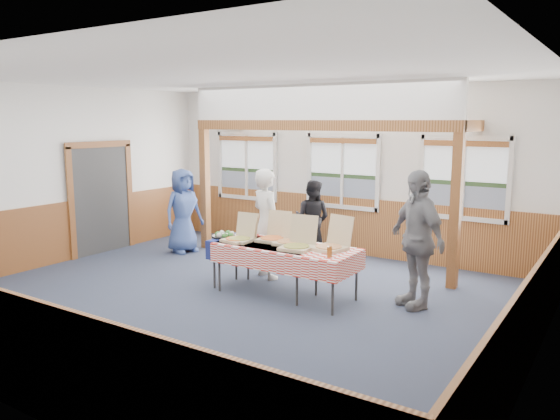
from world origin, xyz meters
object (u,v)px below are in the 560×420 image
Objects in this scene: table_left at (264,247)px; woman_white at (267,224)px; woman_black at (312,219)px; person_grey at (417,239)px; table_right at (286,249)px; man_blue at (183,211)px.

woman_white is (-0.41, 0.66, 0.21)m from table_left.
person_grey reaches higher than woman_black.
table_left is 0.80m from woman_white.
woman_black is (-0.48, 2.30, 0.04)m from table_left.
table_left is at bearing -178.55° from table_right.
table_right is 1.11× the size of person_grey.
person_grey is at bearing -83.42° from man_blue.
table_left is 3.04m from man_blue.
table_right is (0.38, 0.02, 0.01)m from table_left.
table_right is at bearing -97.23° from man_blue.
woman_white reaches higher than woman_black.
woman_black is 2.54m from man_blue.
person_grey is (4.91, -0.61, 0.13)m from man_blue.
woman_black is at bearing -63.91° from woman_white.
table_left is 1.08× the size of man_blue.
woman_black is (-0.86, 2.28, 0.03)m from table_right.
man_blue is (-2.78, 1.23, 0.13)m from table_left.
man_blue is (-2.30, -1.07, 0.09)m from woman_black.
table_right is 1.46× the size of woman_black.
woman_white reaches higher than man_blue.
woman_white is 1.65m from woman_black.
table_right is 2.43m from woman_black.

